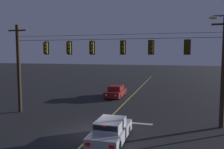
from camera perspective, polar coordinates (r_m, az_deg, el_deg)
name	(u,v)px	position (r m, az deg, el deg)	size (l,w,h in m)	color
ground_plane	(95,132)	(15.94, -4.25, -14.20)	(180.00, 180.00, 0.00)	black
lane_centre_stripe	(124,103)	(24.62, 3.09, -7.17)	(0.14, 60.00, 0.01)	#D1C64C
stop_bar_paint	(130,123)	(17.99, 4.60, -11.89)	(3.40, 0.36, 0.01)	silver
signal_span_assembly	(109,69)	(18.25, -0.83, 1.38)	(18.61, 0.32, 7.83)	#2D2116
traffic_light_leftmost	(46,48)	(20.48, -16.21, 6.38)	(0.48, 0.41, 1.22)	black
traffic_light_left_inner	(69,48)	(19.44, -10.74, 6.56)	(0.48, 0.41, 1.22)	black
traffic_light_centre	(92,48)	(18.65, -5.12, 6.69)	(0.48, 0.41, 1.22)	black
traffic_light_right_inner	(123,47)	(17.92, 2.64, 6.76)	(0.48, 0.41, 1.22)	black
traffic_light_rightmost	(151,47)	(17.57, 9.69, 6.72)	(0.48, 0.41, 1.22)	black
traffic_light_far_right	(187,47)	(17.50, 18.28, 6.54)	(0.48, 0.41, 1.22)	black
car_waiting_near_lane	(111,131)	(14.15, -0.35, -13.97)	(1.80, 4.33, 1.39)	#A5A5AD
car_oncoming_lead	(116,92)	(27.97, 0.93, -4.30)	(1.80, 4.42, 1.39)	maroon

